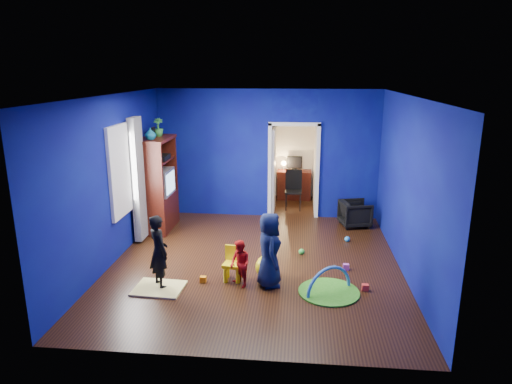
# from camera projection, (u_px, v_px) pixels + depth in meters

# --- Properties ---
(floor) EXTENTS (5.00, 5.50, 0.01)m
(floor) POSITION_uv_depth(u_px,v_px,m) (255.00, 263.00, 8.04)
(floor) COLOR black
(floor) RESTS_ON ground
(ceiling) EXTENTS (5.00, 5.50, 0.01)m
(ceiling) POSITION_uv_depth(u_px,v_px,m) (255.00, 96.00, 7.28)
(ceiling) COLOR white
(ceiling) RESTS_ON wall_back
(wall_back) EXTENTS (5.00, 0.02, 2.90)m
(wall_back) POSITION_uv_depth(u_px,v_px,m) (267.00, 154.00, 10.30)
(wall_back) COLOR #090967
(wall_back) RESTS_ON floor
(wall_front) EXTENTS (5.00, 0.02, 2.90)m
(wall_front) POSITION_uv_depth(u_px,v_px,m) (231.00, 244.00, 5.02)
(wall_front) COLOR #090967
(wall_front) RESTS_ON floor
(wall_left) EXTENTS (0.02, 5.50, 2.90)m
(wall_left) POSITION_uv_depth(u_px,v_px,m) (112.00, 180.00, 7.89)
(wall_left) COLOR #090967
(wall_left) RESTS_ON floor
(wall_right) EXTENTS (0.02, 5.50, 2.90)m
(wall_right) POSITION_uv_depth(u_px,v_px,m) (408.00, 187.00, 7.43)
(wall_right) COLOR #090967
(wall_right) RESTS_ON floor
(alcove) EXTENTS (1.00, 1.75, 2.50)m
(alcove) POSITION_uv_depth(u_px,v_px,m) (294.00, 156.00, 11.14)
(alcove) COLOR silver
(alcove) RESTS_ON floor
(armchair) EXTENTS (0.74, 0.73, 0.56)m
(armchair) POSITION_uv_depth(u_px,v_px,m) (355.00, 214.00, 9.89)
(armchair) COLOR black
(armchair) RESTS_ON floor
(child_black) EXTENTS (0.49, 0.51, 1.18)m
(child_black) POSITION_uv_depth(u_px,v_px,m) (159.00, 251.00, 7.04)
(child_black) COLOR black
(child_black) RESTS_ON floor
(child_navy) EXTENTS (0.50, 0.66, 1.20)m
(child_navy) POSITION_uv_depth(u_px,v_px,m) (269.00, 250.00, 7.09)
(child_navy) COLOR #10143C
(child_navy) RESTS_ON floor
(toddler_red) EXTENTS (0.46, 0.46, 0.75)m
(toddler_red) POSITION_uv_depth(u_px,v_px,m) (240.00, 264.00, 7.11)
(toddler_red) COLOR red
(toddler_red) RESTS_ON floor
(vase) EXTENTS (0.24, 0.24, 0.24)m
(vase) POSITION_uv_depth(u_px,v_px,m) (150.00, 134.00, 8.99)
(vase) COLOR #0B565D
(vase) RESTS_ON tv_armoire
(potted_plant) EXTENTS (0.26, 0.26, 0.37)m
(potted_plant) POSITION_uv_depth(u_px,v_px,m) (158.00, 127.00, 9.47)
(potted_plant) COLOR #2F8131
(potted_plant) RESTS_ON tv_armoire
(tv_armoire) EXTENTS (0.58, 1.14, 1.96)m
(tv_armoire) POSITION_uv_depth(u_px,v_px,m) (158.00, 184.00, 9.57)
(tv_armoire) COLOR #371709
(tv_armoire) RESTS_ON floor
(crt_tv) EXTENTS (0.46, 0.70, 0.54)m
(crt_tv) POSITION_uv_depth(u_px,v_px,m) (160.00, 182.00, 9.55)
(crt_tv) COLOR silver
(crt_tv) RESTS_ON tv_armoire
(yellow_blanket) EXTENTS (0.78, 0.64, 0.03)m
(yellow_blanket) POSITION_uv_depth(u_px,v_px,m) (159.00, 288.00, 7.10)
(yellow_blanket) COLOR #F2E07A
(yellow_blanket) RESTS_ON floor
(hopper_ball) EXTENTS (0.39, 0.39, 0.39)m
(hopper_ball) POSITION_uv_depth(u_px,v_px,m) (267.00, 267.00, 7.44)
(hopper_ball) COLOR yellow
(hopper_ball) RESTS_ON floor
(kid_chair) EXTENTS (0.32, 0.32, 0.50)m
(kid_chair) POSITION_uv_depth(u_px,v_px,m) (233.00, 266.00, 7.35)
(kid_chair) COLOR yellow
(kid_chair) RESTS_ON floor
(play_mat) EXTENTS (0.93, 0.93, 0.02)m
(play_mat) POSITION_uv_depth(u_px,v_px,m) (329.00, 292.00, 6.99)
(play_mat) COLOR green
(play_mat) RESTS_ON floor
(toy_arch) EXTENTS (0.71, 0.52, 0.84)m
(toy_arch) POSITION_uv_depth(u_px,v_px,m) (329.00, 291.00, 6.99)
(toy_arch) COLOR #3F8CD8
(toy_arch) RESTS_ON floor
(window_left) EXTENTS (0.03, 0.95, 1.55)m
(window_left) POSITION_uv_depth(u_px,v_px,m) (120.00, 170.00, 8.20)
(window_left) COLOR white
(window_left) RESTS_ON wall_left
(curtain) EXTENTS (0.14, 0.42, 2.40)m
(curtain) POSITION_uv_depth(u_px,v_px,m) (138.00, 180.00, 8.80)
(curtain) COLOR slate
(curtain) RESTS_ON floor
(doorway) EXTENTS (1.16, 0.10, 2.10)m
(doorway) POSITION_uv_depth(u_px,v_px,m) (293.00, 172.00, 10.35)
(doorway) COLOR white
(doorway) RESTS_ON floor
(study_desk) EXTENTS (0.88, 0.44, 0.75)m
(study_desk) POSITION_uv_depth(u_px,v_px,m) (294.00, 185.00, 11.98)
(study_desk) COLOR #3D140A
(study_desk) RESTS_ON floor
(desk_monitor) EXTENTS (0.40, 0.05, 0.32)m
(desk_monitor) POSITION_uv_depth(u_px,v_px,m) (295.00, 162.00, 11.94)
(desk_monitor) COLOR black
(desk_monitor) RESTS_ON study_desk
(desk_lamp) EXTENTS (0.14, 0.14, 0.14)m
(desk_lamp) POSITION_uv_depth(u_px,v_px,m) (284.00, 163.00, 11.92)
(desk_lamp) COLOR #FFD88C
(desk_lamp) RESTS_ON study_desk
(folding_chair) EXTENTS (0.40, 0.40, 0.92)m
(folding_chair) POSITION_uv_depth(u_px,v_px,m) (293.00, 191.00, 11.03)
(folding_chair) COLOR black
(folding_chair) RESTS_ON floor
(book_shelf) EXTENTS (0.88, 0.24, 0.04)m
(book_shelf) POSITION_uv_depth(u_px,v_px,m) (295.00, 121.00, 11.65)
(book_shelf) COLOR white
(book_shelf) RESTS_ON study_desk
(toy_0) EXTENTS (0.10, 0.08, 0.10)m
(toy_0) POSITION_uv_depth(u_px,v_px,m) (365.00, 287.00, 7.05)
(toy_0) COLOR #FC362A
(toy_0) RESTS_ON floor
(toy_1) EXTENTS (0.11, 0.11, 0.11)m
(toy_1) POSITION_uv_depth(u_px,v_px,m) (347.00, 239.00, 9.04)
(toy_1) COLOR #288FE3
(toy_1) RESTS_ON floor
(toy_2) EXTENTS (0.10, 0.08, 0.10)m
(toy_2) POSITION_uv_depth(u_px,v_px,m) (203.00, 279.00, 7.32)
(toy_2) COLOR orange
(toy_2) RESTS_ON floor
(toy_3) EXTENTS (0.11, 0.11, 0.11)m
(toy_3) POSITION_uv_depth(u_px,v_px,m) (302.00, 251.00, 8.43)
(toy_3) COLOR green
(toy_3) RESTS_ON floor
(toy_4) EXTENTS (0.10, 0.08, 0.10)m
(toy_4) POSITION_uv_depth(u_px,v_px,m) (346.00, 267.00, 7.78)
(toy_4) COLOR #C248B3
(toy_4) RESTS_ON floor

